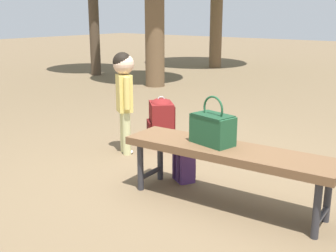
# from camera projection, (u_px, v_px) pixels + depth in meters

# --- Properties ---
(ground_plane) EXTENTS (40.00, 40.00, 0.00)m
(ground_plane) POSITION_uv_depth(u_px,v_px,m) (184.00, 181.00, 3.67)
(ground_plane) COLOR brown
(ground_plane) RESTS_ON ground
(park_bench) EXTENTS (1.62, 0.51, 0.45)m
(park_bench) POSITION_uv_depth(u_px,v_px,m) (227.00, 155.00, 3.12)
(park_bench) COLOR brown
(park_bench) RESTS_ON ground
(handbag) EXTENTS (0.35, 0.24, 0.37)m
(handbag) POSITION_uv_depth(u_px,v_px,m) (213.00, 128.00, 3.16)
(handbag) COLOR #1E4C2D
(handbag) RESTS_ON park_bench
(child_standing) EXTENTS (0.25, 0.21, 1.03)m
(child_standing) POSITION_uv_depth(u_px,v_px,m) (124.00, 87.00, 4.22)
(child_standing) COLOR #CCCC8C
(child_standing) RESTS_ON ground
(backpack_large) EXTENTS (0.39, 0.39, 0.54)m
(backpack_large) POSITION_uv_depth(u_px,v_px,m) (161.00, 121.00, 4.62)
(backpack_large) COLOR maroon
(backpack_large) RESTS_ON ground
(backpack_small) EXTENTS (0.22, 0.21, 0.31)m
(backpack_small) POSITION_uv_depth(u_px,v_px,m) (184.00, 164.00, 3.63)
(backpack_small) COLOR #4C2D66
(backpack_small) RESTS_ON ground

